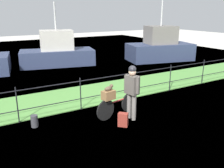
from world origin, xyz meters
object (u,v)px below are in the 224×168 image
cyclist_person (132,88)px  moored_boat_far (160,48)px  bicycle_main (117,106)px  mooring_bollard (34,121)px  backpack_on_paving (123,120)px  moored_boat_near (57,53)px  wooden_crate (108,95)px  terrier_dog (109,88)px

cyclist_person → moored_boat_far: size_ratio=0.36×
cyclist_person → moored_boat_far: moored_boat_far is taller
bicycle_main → mooring_bollard: bicycle_main is taller
backpack_on_paving → moored_boat_near: 9.08m
cyclist_person → moored_boat_far: (7.04, 6.78, -0.17)m
wooden_crate → terrier_dog: bearing=11.1°
backpack_on_paving → moored_boat_near: bearing=128.1°
bicycle_main → moored_boat_far: moored_boat_far is taller
bicycle_main → moored_boat_near: size_ratio=0.35×
cyclist_person → moored_boat_near: bearing=86.3°
terrier_dog → backpack_on_paving: 1.02m
cyclist_person → mooring_bollard: 2.99m
backpack_on_paving → moored_boat_near: (1.06, 9.00, 0.57)m
bicycle_main → moored_boat_near: bearing=84.4°
moored_boat_near → moored_boat_far: (6.48, -1.93, 0.07)m
wooden_crate → moored_boat_far: 10.01m
cyclist_person → bicycle_main: bearing=121.7°
backpack_on_paving → moored_boat_far: (7.54, 7.07, 0.64)m
terrier_dog → moored_boat_far: 9.99m
wooden_crate → mooring_bollard: bearing=163.4°
wooden_crate → cyclist_person: cyclist_person is taller
bicycle_main → wooden_crate: size_ratio=4.31×
bicycle_main → backpack_on_paving: size_ratio=4.11×
bicycle_main → wooden_crate: bearing=-168.9°
moored_boat_far → terrier_dog: bearing=-139.9°
wooden_crate → terrier_dog: size_ratio=1.18×
backpack_on_paving → mooring_bollard: bearing=-164.7°
wooden_crate → bicycle_main: bearing=11.1°
cyclist_person → terrier_dog: bearing=149.9°
cyclist_person → moored_boat_near: (0.56, 8.71, -0.23)m
terrier_dog → mooring_bollard: size_ratio=0.92×
bicycle_main → moored_boat_far: bearing=41.1°
terrier_dog → cyclist_person: cyclist_person is taller
terrier_dog → mooring_bollard: 2.35m
mooring_bollard → moored_boat_far: moored_boat_far is taller
backpack_on_paving → moored_boat_near: size_ratio=0.09×
bicycle_main → terrier_dog: 0.74m
terrier_dog → mooring_bollard: bearing=163.7°
terrier_dog → bicycle_main: bearing=11.1°
wooden_crate → moored_boat_near: (1.18, 8.37, -0.01)m
terrier_dog → mooring_bollard: (-2.11, 0.62, -0.82)m
bicycle_main → cyclist_person: bearing=-58.3°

